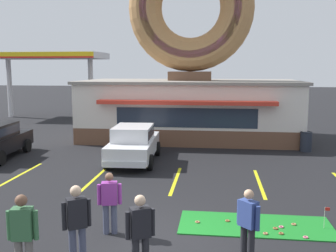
% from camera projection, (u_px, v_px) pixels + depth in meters
% --- Properties ---
extents(ground_plane, '(160.00, 160.00, 0.00)m').
position_uv_depth(ground_plane, '(155.00, 239.00, 9.40)').
color(ground_plane, black).
extents(donut_shop_building, '(12.30, 6.75, 10.96)m').
position_uv_depth(donut_shop_building, '(190.00, 74.00, 22.56)').
color(donut_shop_building, brown).
rests_on(donut_shop_building, ground).
extents(putting_mat, '(3.93, 1.58, 0.03)m').
position_uv_depth(putting_mat, '(255.00, 225.00, 10.19)').
color(putting_mat, '#197523').
rests_on(putting_mat, ground).
extents(mini_donut_near_left, '(0.13, 0.13, 0.04)m').
position_uv_depth(mini_donut_near_left, '(275.00, 228.00, 9.90)').
color(mini_donut_near_left, brown).
rests_on(mini_donut_near_left, putting_mat).
extents(mini_donut_near_right, '(0.13, 0.13, 0.04)m').
position_uv_depth(mini_donut_near_right, '(294.00, 224.00, 10.16)').
color(mini_donut_near_right, '#A5724C').
rests_on(mini_donut_near_right, putting_mat).
extents(mini_donut_mid_left, '(0.13, 0.13, 0.04)m').
position_uv_depth(mini_donut_mid_left, '(306.00, 237.00, 9.38)').
color(mini_donut_mid_left, '#D8667F').
rests_on(mini_donut_mid_left, putting_mat).
extents(mini_donut_mid_centre, '(0.13, 0.13, 0.04)m').
position_uv_depth(mini_donut_mid_centre, '(281.00, 233.00, 9.60)').
color(mini_donut_mid_centre, brown).
rests_on(mini_donut_mid_centre, putting_mat).
extents(mini_donut_mid_right, '(0.13, 0.13, 0.04)m').
position_uv_depth(mini_donut_mid_right, '(228.00, 221.00, 10.40)').
color(mini_donut_mid_right, brown).
rests_on(mini_donut_mid_right, putting_mat).
extents(mini_donut_far_left, '(0.13, 0.13, 0.04)m').
position_uv_depth(mini_donut_far_left, '(257.00, 228.00, 9.93)').
color(mini_donut_far_left, '#D17F47').
rests_on(mini_donut_far_left, putting_mat).
extents(mini_donut_far_centre, '(0.13, 0.13, 0.04)m').
position_uv_depth(mini_donut_far_centre, '(197.00, 222.00, 10.32)').
color(mini_donut_far_centre, '#A5724C').
rests_on(mini_donut_far_centre, putting_mat).
extents(mini_donut_far_right, '(0.13, 0.13, 0.04)m').
position_uv_depth(mini_donut_far_right, '(281.00, 227.00, 10.00)').
color(mini_donut_far_right, '#D8667F').
rests_on(mini_donut_far_right, putting_mat).
extents(mini_donut_extra, '(0.13, 0.13, 0.04)m').
position_uv_depth(mini_donut_extra, '(265.00, 233.00, 9.60)').
color(mini_donut_extra, '#A5724C').
rests_on(mini_donut_extra, putting_mat).
extents(golf_ball, '(0.04, 0.04, 0.04)m').
position_uv_depth(golf_ball, '(243.00, 224.00, 10.14)').
color(golf_ball, white).
rests_on(golf_ball, putting_mat).
extents(putting_flag_pin, '(0.13, 0.01, 0.55)m').
position_uv_depth(putting_flag_pin, '(326.00, 212.00, 9.92)').
color(putting_flag_pin, silver).
rests_on(putting_flag_pin, putting_mat).
extents(car_white, '(2.12, 4.63, 1.60)m').
position_uv_depth(car_white, '(134.00, 142.00, 17.00)').
color(car_white, silver).
rests_on(car_white, ground).
extents(pedestrian_blue_sweater_man, '(0.58, 0.32, 1.54)m').
position_uv_depth(pedestrian_blue_sweater_man, '(110.00, 201.00, 9.60)').
color(pedestrian_blue_sweater_man, '#474C66').
rests_on(pedestrian_blue_sweater_man, ground).
extents(pedestrian_hooded_kid, '(0.52, 0.41, 1.73)m').
position_uv_depth(pedestrian_hooded_kid, '(77.00, 222.00, 7.95)').
color(pedestrian_hooded_kid, '#474C66').
rests_on(pedestrian_hooded_kid, ground).
extents(pedestrian_leather_jacket_man, '(0.59, 0.29, 1.72)m').
position_uv_depth(pedestrian_leather_jacket_man, '(23.00, 234.00, 7.41)').
color(pedestrian_leather_jacket_man, slate).
rests_on(pedestrian_leather_jacket_man, ground).
extents(pedestrian_clipboard_woman, '(0.45, 0.45, 1.57)m').
position_uv_depth(pedestrian_clipboard_woman, '(248.00, 222.00, 8.20)').
color(pedestrian_clipboard_woman, '#232328').
rests_on(pedestrian_clipboard_woman, ground).
extents(pedestrian_beanie_man, '(0.54, 0.39, 1.65)m').
position_uv_depth(pedestrian_beanie_man, '(140.00, 232.00, 7.59)').
color(pedestrian_beanie_man, '#232328').
rests_on(pedestrian_beanie_man, ground).
extents(trash_bin, '(0.57, 0.57, 0.97)m').
position_uv_depth(trash_bin, '(306.00, 141.00, 19.25)').
color(trash_bin, '#232833').
rests_on(trash_bin, ground).
extents(gas_station_canopy, '(9.00, 4.46, 5.30)m').
position_uv_depth(gas_station_canopy, '(48.00, 58.00, 31.87)').
color(gas_station_canopy, silver).
rests_on(gas_station_canopy, ground).
extents(parking_stripe_far_left, '(0.12, 3.60, 0.01)m').
position_uv_depth(parking_stripe_far_left, '(20.00, 175.00, 15.05)').
color(parking_stripe_far_left, yellow).
rests_on(parking_stripe_far_left, ground).
extents(parking_stripe_left, '(0.12, 3.60, 0.01)m').
position_uv_depth(parking_stripe_left, '(96.00, 177.00, 14.68)').
color(parking_stripe_left, yellow).
rests_on(parking_stripe_left, ground).
extents(parking_stripe_mid_left, '(0.12, 3.60, 0.01)m').
position_uv_depth(parking_stripe_mid_left, '(176.00, 180.00, 14.32)').
color(parking_stripe_mid_left, yellow).
rests_on(parking_stripe_mid_left, ground).
extents(parking_stripe_centre, '(0.12, 3.60, 0.01)m').
position_uv_depth(parking_stripe_centre, '(260.00, 183.00, 13.95)').
color(parking_stripe_centre, yellow).
rests_on(parking_stripe_centre, ground).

